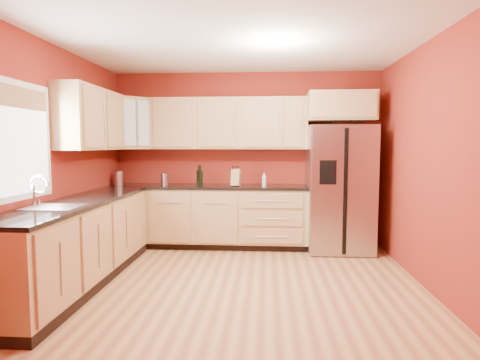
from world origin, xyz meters
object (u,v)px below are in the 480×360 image
object	(u,v)px
refrigerator	(339,189)
canister_left	(165,179)
knife_block	(236,178)
wine_bottle_a	(199,175)
soap_dispenser	(264,179)

from	to	relation	value
refrigerator	canister_left	distance (m)	2.53
refrigerator	knife_block	xyz separation A→B (m)	(-1.48, -0.01, 0.15)
refrigerator	canister_left	world-z (taller)	refrigerator
wine_bottle_a	knife_block	bearing A→B (deg)	-11.37
wine_bottle_a	knife_block	size ratio (longest dim) A/B	1.24
wine_bottle_a	soap_dispenser	size ratio (longest dim) A/B	1.63
refrigerator	canister_left	xyz separation A→B (m)	(-2.52, 0.03, 0.12)
canister_left	wine_bottle_a	world-z (taller)	wine_bottle_a
refrigerator	soap_dispenser	size ratio (longest dim) A/B	9.72
canister_left	soap_dispenser	bearing A→B (deg)	3.26
canister_left	wine_bottle_a	size ratio (longest dim) A/B	0.59
refrigerator	canister_left	bearing A→B (deg)	179.33
refrigerator	wine_bottle_a	xyz separation A→B (m)	(-2.03, 0.10, 0.18)
canister_left	knife_block	xyz separation A→B (m)	(1.05, -0.04, 0.03)
wine_bottle_a	soap_dispenser	world-z (taller)	wine_bottle_a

